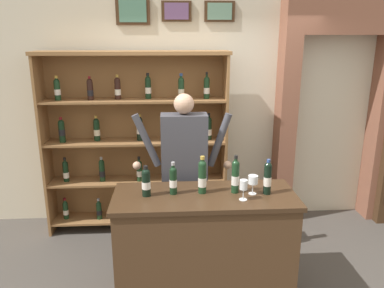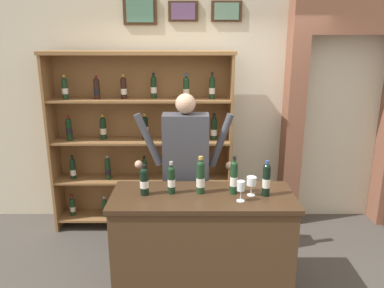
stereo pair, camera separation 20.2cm
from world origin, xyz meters
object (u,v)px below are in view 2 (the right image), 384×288
wine_shelf (141,137)px  tasting_counter (202,245)px  wine_glass_right (251,182)px  wine_glass_left (241,187)px  tasting_bottle_riserva (200,176)px  tasting_bottle_super_tuscan (144,181)px  tasting_bottle_chianti (171,179)px  shopkeeper (185,160)px  tasting_bottle_prosecco (233,177)px  tasting_bottle_brunello (266,179)px

wine_shelf → tasting_counter: wine_shelf is taller
wine_glass_right → wine_glass_left: bearing=-131.6°
tasting_counter → tasting_bottle_riserva: bearing=113.7°
wine_glass_right → tasting_bottle_super_tuscan: bearing=178.9°
tasting_bottle_chianti → tasting_counter: bearing=-7.6°
shopkeeper → wine_glass_right: size_ratio=10.47×
wine_shelf → tasting_counter: 1.61m
tasting_bottle_prosecco → tasting_bottle_brunello: (0.27, -0.05, -0.00)m
tasting_bottle_super_tuscan → tasting_bottle_riserva: 0.48m
tasting_bottle_prosecco → tasting_bottle_super_tuscan: bearing=-178.1°
tasting_counter → wine_glass_left: (0.31, -0.13, 0.61)m
tasting_bottle_prosecco → wine_shelf: bearing=126.7°
tasting_bottle_super_tuscan → tasting_bottle_riserva: bearing=4.2°
tasting_bottle_chianti → wine_shelf: bearing=108.0°
tasting_counter → shopkeeper: (-0.15, 0.54, 0.61)m
tasting_bottle_super_tuscan → wine_glass_right: 0.91m
tasting_counter → shopkeeper: shopkeeper is taller
tasting_bottle_prosecco → wine_glass_left: 0.17m
tasting_counter → tasting_bottle_riserva: (-0.02, 0.04, 0.63)m
tasting_bottle_chianti → tasting_bottle_brunello: 0.81m
tasting_counter → wine_glass_left: 0.69m
shopkeeper → tasting_bottle_prosecco: 0.66m
tasting_bottle_riserva → wine_glass_left: bearing=-27.4°
shopkeeper → tasting_bottle_prosecco: size_ratio=5.18×
tasting_counter → tasting_bottle_chianti: (-0.27, 0.04, 0.61)m
tasting_counter → tasting_bottle_super_tuscan: tasting_bottle_super_tuscan is taller
wine_shelf → tasting_bottle_brunello: wine_shelf is taller
wine_glass_right → wine_glass_left: (-0.10, -0.12, 0.00)m
wine_glass_left → tasting_counter: bearing=157.6°
tasting_bottle_super_tuscan → wine_glass_left: bearing=-9.5°
shopkeeper → tasting_bottle_super_tuscan: bearing=-122.8°
tasting_bottle_prosecco → wine_glass_left: (0.04, -0.16, -0.03)m
shopkeeper → tasting_bottle_super_tuscan: shopkeeper is taller
tasting_bottle_super_tuscan → wine_glass_left: (0.81, -0.13, -0.00)m
tasting_bottle_chianti → wine_glass_right: 0.68m
tasting_bottle_super_tuscan → tasting_bottle_prosecco: bearing=1.9°
tasting_bottle_super_tuscan → wine_glass_right: tasting_bottle_super_tuscan is taller
wine_glass_right → shopkeeper: bearing=135.8°
wine_shelf → tasting_counter: (0.68, -1.31, -0.65)m
tasting_bottle_super_tuscan → tasting_bottle_brunello: bearing=-1.1°
shopkeeper → tasting_bottle_brunello: size_ratio=5.61×
wine_shelf → tasting_bottle_super_tuscan: wine_shelf is taller
shopkeeper → tasting_bottle_riserva: shopkeeper is taller
tasting_bottle_super_tuscan → tasting_bottle_prosecco: 0.77m
wine_shelf → shopkeeper: size_ratio=1.22×
wine_glass_right → wine_shelf: bearing=129.8°
shopkeeper → wine_shelf: bearing=124.7°
tasting_counter → tasting_bottle_brunello: 0.83m
tasting_bottle_prosecco → tasting_counter: bearing=-173.0°
tasting_bottle_riserva → tasting_bottle_brunello: tasting_bottle_riserva is taller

